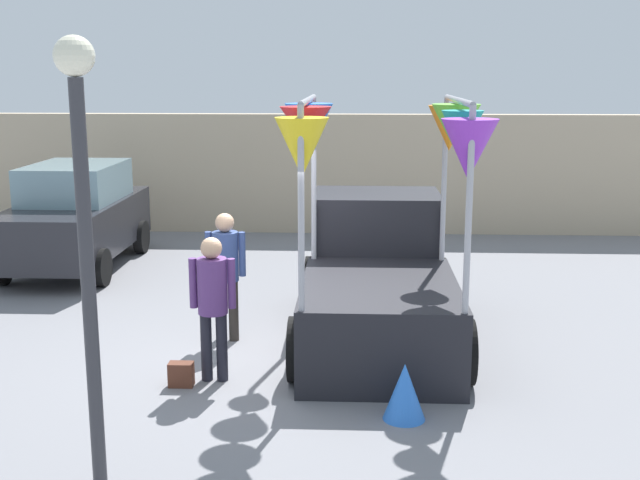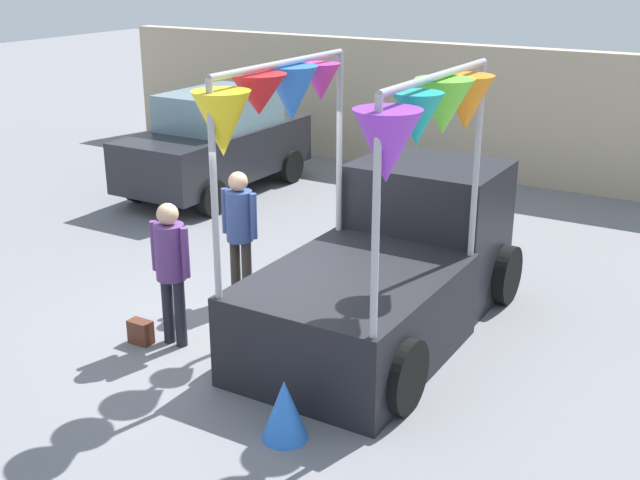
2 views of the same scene
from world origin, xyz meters
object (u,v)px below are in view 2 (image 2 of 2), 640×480
Objects in this scene: person_customer at (171,261)px; person_vendor at (240,224)px; parked_car at (217,142)px; folded_kite_bundle_azure at (284,409)px; handbag at (141,332)px; vendor_truck at (392,250)px.

person_vendor is (-0.08, 1.41, 0.02)m from person_customer.
parked_car is at bearing 130.84° from person_vendor.
person_vendor reaches higher than folded_kite_bundle_azure.
parked_car is 14.29× the size of handbag.
parked_car is at bearing 119.39° from handbag.
parked_car is 2.36× the size of person_customer.
folded_kite_bundle_azure is at bearing -24.28° from person_customer.
person_vendor is 3.33m from folded_kite_bundle_azure.
handbag is at bearing -60.61° from parked_car.
folded_kite_bundle_azure is at bearing -17.07° from handbag.
person_vendor reaches higher than handbag.
person_customer is at bearing -138.84° from vendor_truck.
parked_car is 2.33× the size of person_vendor.
parked_car reaches higher than person_vendor.
vendor_truck is 14.94× the size of handbag.
vendor_truck is 6.97× the size of folded_kite_bundle_azure.
vendor_truck is 2.55m from person_customer.
folded_kite_bundle_azure is (2.22, -2.37, -0.74)m from person_vendor.
parked_car is at bearing 123.04° from person_customer.
parked_car is 6.67× the size of folded_kite_bundle_azure.
handbag is at bearing -150.26° from person_customer.
vendor_truck is 2.43× the size of person_vendor.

